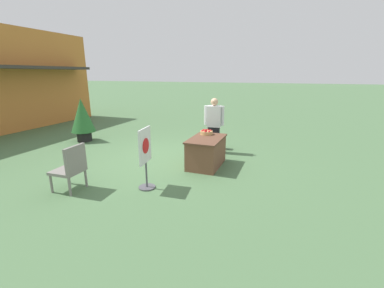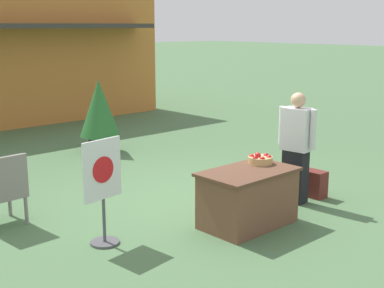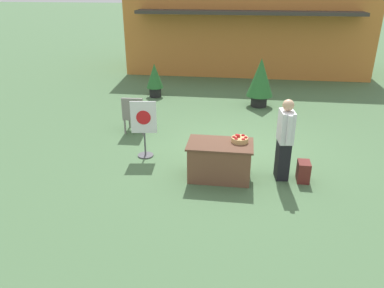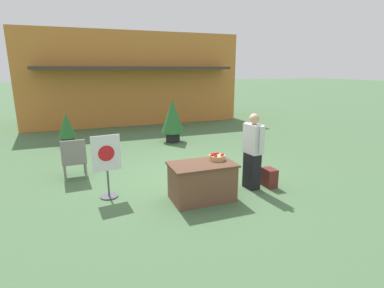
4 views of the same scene
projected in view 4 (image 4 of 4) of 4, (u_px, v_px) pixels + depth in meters
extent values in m
plane|color=#4C7047|center=(193.00, 177.00, 7.36)|extent=(120.00, 120.00, 0.00)
cube|color=#C67533|center=(131.00, 78.00, 15.16)|extent=(10.00, 3.59, 4.22)
cube|color=#38332D|center=(139.00, 68.00, 13.00)|extent=(8.50, 0.90, 0.12)
cube|color=brown|center=(202.00, 182.00, 6.04)|extent=(1.23, 0.75, 0.72)
cube|color=brown|center=(202.00, 164.00, 5.95)|extent=(1.31, 0.80, 0.04)
cylinder|color=tan|center=(217.00, 157.00, 6.17)|extent=(0.34, 0.34, 0.10)
sphere|color=#A30F14|center=(222.00, 155.00, 6.20)|extent=(0.08, 0.08, 0.08)
sphere|color=#A30F14|center=(218.00, 154.00, 6.28)|extent=(0.08, 0.08, 0.08)
sphere|color=red|center=(212.00, 155.00, 6.23)|extent=(0.08, 0.08, 0.08)
sphere|color=#A30F14|center=(212.00, 156.00, 6.11)|extent=(0.08, 0.08, 0.08)
sphere|color=red|center=(216.00, 157.00, 6.05)|extent=(0.08, 0.08, 0.08)
sphere|color=red|center=(222.00, 157.00, 6.10)|extent=(0.08, 0.08, 0.08)
sphere|color=red|center=(215.00, 154.00, 6.16)|extent=(0.08, 0.08, 0.08)
cube|color=black|center=(252.00, 171.00, 6.61)|extent=(0.28, 0.37, 0.81)
cube|color=silver|center=(253.00, 139.00, 6.43)|extent=(0.31, 0.45, 0.64)
sphere|color=tan|center=(254.00, 119.00, 6.33)|extent=(0.22, 0.22, 0.22)
cylinder|color=silver|center=(261.00, 140.00, 6.21)|extent=(0.09, 0.09, 0.59)
cylinder|color=silver|center=(246.00, 135.00, 6.65)|extent=(0.09, 0.09, 0.59)
cube|color=maroon|center=(269.00, 178.00, 6.74)|extent=(0.24, 0.34, 0.42)
cylinder|color=#4C4C51|center=(109.00, 196.00, 6.22)|extent=(0.36, 0.36, 0.03)
cylinder|color=#4C4C51|center=(108.00, 183.00, 6.15)|extent=(0.04, 0.04, 0.55)
cube|color=silver|center=(106.00, 153.00, 6.00)|extent=(0.57, 0.11, 0.74)
cylinder|color=red|center=(106.00, 153.00, 5.98)|extent=(0.32, 0.05, 0.32)
cylinder|color=gray|center=(65.00, 168.00, 7.43)|extent=(0.05, 0.05, 0.39)
cylinder|color=gray|center=(85.00, 166.00, 7.61)|extent=(0.05, 0.05, 0.39)
cylinder|color=gray|center=(65.00, 174.00, 7.02)|extent=(0.05, 0.05, 0.39)
cylinder|color=gray|center=(86.00, 171.00, 7.20)|extent=(0.05, 0.05, 0.39)
cube|color=gray|center=(74.00, 161.00, 7.26)|extent=(0.57, 0.57, 0.06)
cube|color=gray|center=(74.00, 152.00, 6.97)|extent=(0.55, 0.08, 0.53)
cylinder|color=black|center=(68.00, 142.00, 10.17)|extent=(0.41, 0.41, 0.33)
cone|color=#28662D|center=(67.00, 126.00, 10.03)|extent=(0.58, 0.58, 0.82)
cylinder|color=black|center=(173.00, 137.00, 10.87)|extent=(0.51, 0.51, 0.35)
cone|color=#28662D|center=(173.00, 116.00, 10.68)|extent=(0.84, 0.84, 1.18)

